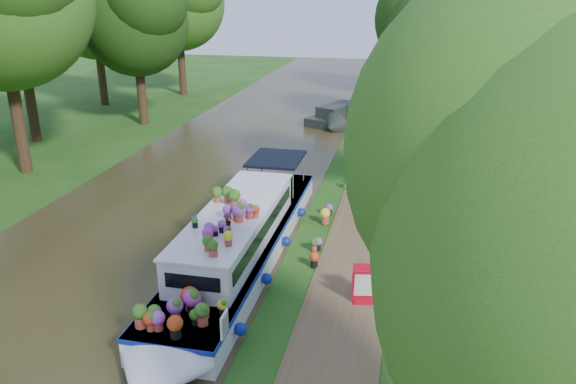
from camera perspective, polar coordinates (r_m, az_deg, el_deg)
The scene contains 15 objects.
ground at distance 19.33m, azimuth 3.79°, elevation -4.38°, with size 100.00×100.00×0.00m, color #1C4511.
canal_water at distance 20.96m, azimuth -12.65°, elevation -2.80°, with size 10.00×100.00×0.02m, color #2E2914.
towpath at distance 19.20m, azimuth 7.34°, elevation -4.63°, with size 2.20×100.00×0.03m, color brown.
plant_boat at distance 16.87m, azimuth -5.27°, elevation -5.06°, with size 2.29×13.52×2.23m.
tree_near_overhang at distance 20.56m, azimuth 16.51°, elevation 15.44°, with size 5.52×5.28×8.99m.
tree_near_mid at distance 32.58m, azimuth 16.53°, elevation 16.62°, with size 6.90×6.60×9.40m.
tree_near_far at distance 43.53m, azimuth 15.07°, elevation 18.26°, with size 7.59×7.26×10.30m.
tree_far_c at distance 35.36m, azimuth -15.29°, elevation 17.09°, with size 7.13×6.82×9.59m.
tree_far_g at distance 33.23m, azimuth -25.80°, elevation 16.16°, with size 7.36×7.04×9.95m.
tree_far_h at distance 42.38m, azimuth -19.14°, elevation 17.95°, with size 7.82×7.48×10.49m.
second_boat at distance 35.39m, azimuth 5.09°, elevation 7.79°, with size 3.68×6.31×1.14m.
sandwich_board at distance 15.32m, azimuth 7.72°, elevation -9.45°, with size 0.67×0.61×1.02m.
pedestrian_pink at distance 35.56m, azimuth 9.19°, elevation 8.29°, with size 0.60×0.39×1.63m, color #D1568D.
pedestrian_dark at distance 42.36m, azimuth 11.54°, elevation 10.11°, with size 0.84×0.66×1.73m, color black.
verge_plant at distance 23.85m, azimuth 5.76°, elevation 0.95°, with size 0.37×0.32×0.41m, color #376A1F.
Camera 1 is at (2.51, -17.40, 8.02)m, focal length 35.00 mm.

